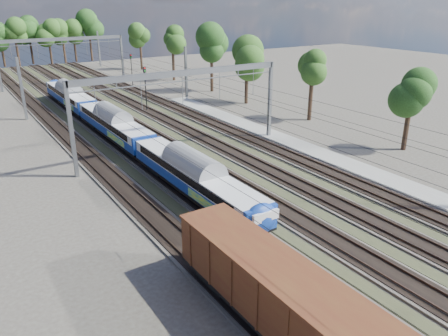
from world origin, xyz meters
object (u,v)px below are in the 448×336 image
signal_near (145,83)px  freight_boxcar (281,298)px  emu_train (114,122)px  signal_far (131,66)px  worker (68,86)px

signal_near → freight_boxcar: bearing=-113.6°
emu_train → signal_far: size_ratio=9.68×
signal_near → signal_far: (6.08, 20.64, -0.38)m
worker → signal_far: (11.62, -2.12, 2.98)m
worker → signal_near: bearing=-177.8°
freight_boxcar → worker: size_ratio=9.51×
worker → signal_far: 12.18m
freight_boxcar → worker: bearing=83.5°
emu_train → signal_near: (9.05, 11.65, 1.80)m
signal_near → emu_train: bearing=-135.3°
freight_boxcar → signal_far: 70.47m
worker → freight_boxcar: bearing=162.0°
emu_train → worker: emu_train is taller
emu_train → worker: size_ratio=36.99×
emu_train → signal_far: bearing=64.9°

